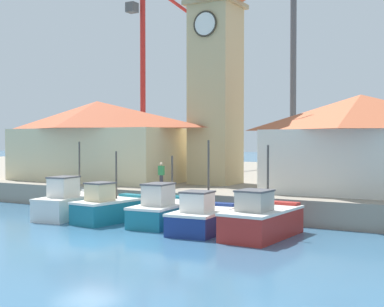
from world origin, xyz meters
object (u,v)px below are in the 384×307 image
(fishing_boat_center, at_px, (262,220))
(port_crane_far, at_px, (293,81))
(fishing_boat_left_outer, at_px, (109,208))
(port_crane_near, at_px, (144,95))
(fishing_boat_mid_left, at_px, (203,218))
(fishing_boat_far_left, at_px, (72,203))
(warehouse_right, at_px, (361,143))
(warehouse_left, at_px, (97,140))
(fishing_boat_left_inner, at_px, (166,210))
(clock_tower, at_px, (216,65))
(dock_worker_near_tower, at_px, (161,175))

(fishing_boat_center, bearing_deg, port_crane_far, 105.98)
(fishing_boat_left_outer, distance_m, port_crane_near, 28.86)
(fishing_boat_mid_left, bearing_deg, fishing_boat_far_left, 176.33)
(fishing_boat_center, bearing_deg, warehouse_right, 75.53)
(warehouse_left, bearing_deg, fishing_boat_mid_left, -32.33)
(fishing_boat_center, xyz_separation_m, port_crane_near, (-22.92, 23.93, 8.18))
(fishing_boat_left_inner, bearing_deg, port_crane_far, 93.14)
(fishing_boat_left_outer, height_order, warehouse_left, warehouse_left)
(fishing_boat_center, distance_m, port_crane_far, 26.84)
(port_crane_far, bearing_deg, warehouse_left, -120.37)
(fishing_boat_far_left, xyz_separation_m, clock_tower, (3.99, 9.70, 8.54))
(clock_tower, relative_size, warehouse_right, 1.66)
(warehouse_left, bearing_deg, fishing_boat_left_inner, -34.82)
(fishing_boat_mid_left, bearing_deg, warehouse_left, 147.67)
(warehouse_left, xyz_separation_m, warehouse_right, (18.63, 0.49, -0.13))
(fishing_boat_center, relative_size, port_crane_near, 0.24)
(dock_worker_near_tower, bearing_deg, fishing_boat_mid_left, -42.19)
(fishing_boat_far_left, relative_size, fishing_boat_left_outer, 1.25)
(warehouse_left, relative_size, warehouse_right, 1.29)
(dock_worker_near_tower, bearing_deg, warehouse_left, 156.67)
(clock_tower, xyz_separation_m, port_crane_far, (0.55, 14.18, 0.23))
(clock_tower, height_order, dock_worker_near_tower, clock_tower)
(fishing_boat_left_outer, distance_m, warehouse_left, 11.79)
(fishing_boat_left_outer, bearing_deg, warehouse_right, 38.48)
(warehouse_right, distance_m, dock_worker_near_tower, 11.73)
(fishing_boat_mid_left, relative_size, warehouse_right, 0.44)
(fishing_boat_far_left, distance_m, fishing_boat_mid_left, 8.63)
(warehouse_left, relative_size, dock_worker_near_tower, 8.05)
(dock_worker_near_tower, bearing_deg, fishing_boat_far_left, -122.38)
(port_crane_near, bearing_deg, clock_tower, -41.74)
(port_crane_far, xyz_separation_m, dock_worker_near_tower, (-1.62, -19.27, -7.38))
(port_crane_far, height_order, dock_worker_near_tower, port_crane_far)
(clock_tower, relative_size, dock_worker_near_tower, 10.30)
(fishing_boat_far_left, bearing_deg, fishing_boat_center, -2.52)
(port_crane_near, bearing_deg, fishing_boat_far_left, -64.06)
(fishing_boat_far_left, height_order, fishing_boat_left_outer, fishing_boat_far_left)
(fishing_boat_center, relative_size, clock_tower, 0.28)
(port_crane_near, bearing_deg, fishing_boat_mid_left, -50.16)
(fishing_boat_center, xyz_separation_m, warehouse_right, (2.31, 8.94, 3.39))
(fishing_boat_far_left, distance_m, warehouse_right, 16.55)
(warehouse_left, xyz_separation_m, dock_worker_near_tower, (7.72, -3.33, -2.11))
(fishing_boat_center, bearing_deg, warehouse_left, 152.65)
(fishing_boat_left_inner, bearing_deg, dock_worker_near_tower, 125.55)
(fishing_boat_left_outer, bearing_deg, port_crane_far, 85.97)
(warehouse_left, xyz_separation_m, port_crane_near, (-6.59, 15.48, 4.66))
(port_crane_far, bearing_deg, fishing_boat_center, -74.02)
(warehouse_right, xyz_separation_m, port_crane_far, (-9.29, 15.45, 5.39))
(warehouse_right, height_order, port_crane_near, port_crane_near)
(fishing_boat_mid_left, height_order, dock_worker_near_tower, fishing_boat_mid_left)
(fishing_boat_mid_left, xyz_separation_m, warehouse_left, (-13.41, 8.49, 3.61))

